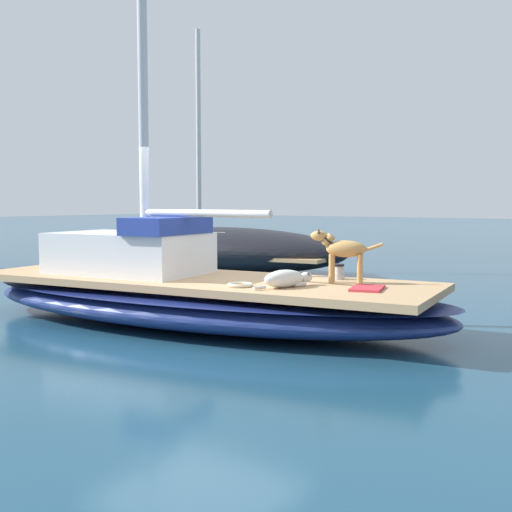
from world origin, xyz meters
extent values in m
plane|color=navy|center=(0.00, 0.00, 0.00)|extent=(120.00, 120.00, 0.00)
ellipsoid|color=navy|center=(0.00, 0.00, 0.28)|extent=(3.44, 7.47, 0.56)
ellipsoid|color=navy|center=(0.00, 0.00, 0.46)|extent=(3.45, 7.51, 0.08)
cube|color=tan|center=(0.00, 0.00, 0.61)|extent=(2.91, 6.84, 0.10)
cylinder|color=silver|center=(-0.12, 0.89, 3.99)|extent=(0.14, 0.14, 6.66)
cylinder|color=silver|center=(-0.12, -0.21, 1.56)|extent=(0.10, 2.20, 0.10)
cube|color=silver|center=(-0.16, 1.19, 0.96)|extent=(1.68, 2.37, 0.60)
cube|color=navy|center=(-0.16, 0.42, 1.38)|extent=(1.41, 0.87, 0.24)
ellipsoid|color=tan|center=(0.65, -1.97, 1.11)|extent=(0.41, 0.56, 0.22)
cylinder|color=tan|center=(0.52, -1.83, 0.85)|extent=(0.07, 0.07, 0.38)
cylinder|color=tan|center=(0.64, -1.78, 0.85)|extent=(0.07, 0.07, 0.38)
cylinder|color=tan|center=(0.66, -2.17, 0.85)|extent=(0.07, 0.07, 0.38)
cylinder|color=tan|center=(0.78, -2.12, 0.85)|extent=(0.07, 0.07, 0.38)
cylinder|color=tan|center=(0.56, -1.76, 1.22)|extent=(0.17, 0.22, 0.19)
ellipsoid|color=tan|center=(0.51, -1.65, 1.27)|extent=(0.21, 0.25, 0.13)
cone|color=#45331C|center=(0.47, -1.67, 1.33)|extent=(0.05, 0.05, 0.06)
cone|color=#45331C|center=(0.55, -1.63, 1.33)|extent=(0.05, 0.05, 0.06)
torus|color=black|center=(0.56, -1.76, 1.22)|extent=(0.17, 0.16, 0.10)
cylinder|color=tan|center=(0.79, -2.31, 1.14)|extent=(0.13, 0.22, 0.12)
ellipsoid|color=silver|center=(-0.19, -1.55, 0.77)|extent=(0.65, 0.42, 0.22)
ellipsoid|color=silver|center=(0.17, -1.66, 0.76)|extent=(0.23, 0.18, 0.13)
cone|color=#504E4A|center=(0.18, -1.61, 0.82)|extent=(0.05, 0.05, 0.05)
cone|color=#504E4A|center=(0.16, -1.70, 0.82)|extent=(0.05, 0.05, 0.05)
cylinder|color=silver|center=(0.03, -1.55, 0.69)|extent=(0.19, 0.10, 0.06)
cylinder|color=silver|center=(0.00, -1.67, 0.69)|extent=(0.19, 0.10, 0.06)
cylinder|color=silver|center=(-0.56, -1.45, 0.69)|extent=(0.18, 0.09, 0.04)
cylinder|color=#B7B7BC|center=(0.95, -1.71, 0.70)|extent=(0.16, 0.16, 0.08)
cylinder|color=#B7B7BC|center=(0.95, -1.71, 0.79)|extent=(0.13, 0.13, 0.10)
cylinder|color=black|center=(0.95, -1.71, 0.86)|extent=(0.15, 0.15, 0.03)
torus|color=beige|center=(-0.43, -1.06, 0.68)|extent=(0.32, 0.32, 0.04)
cube|color=#C6333D|center=(0.24, -2.47, 0.68)|extent=(0.64, 0.50, 0.03)
ellipsoid|color=black|center=(5.43, 3.85, 0.55)|extent=(3.30, 6.75, 1.10)
cube|color=tan|center=(5.43, 3.85, 0.45)|extent=(2.72, 6.04, 0.08)
cube|color=silver|center=(5.36, 4.33, 0.75)|extent=(1.60, 2.11, 0.52)
cube|color=navy|center=(5.57, 2.72, 0.67)|extent=(1.48, 2.09, 0.36)
cylinder|color=silver|center=(5.34, 4.49, 3.16)|extent=(0.12, 0.12, 5.43)
camera|label=1|loc=(-6.74, -5.75, 1.72)|focal=44.61mm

